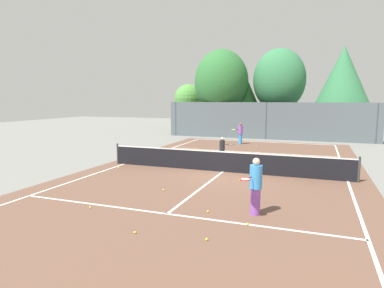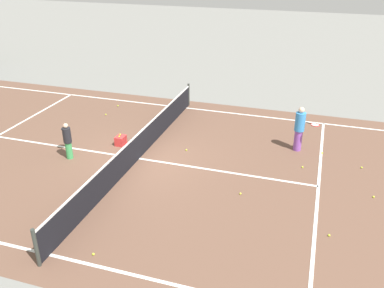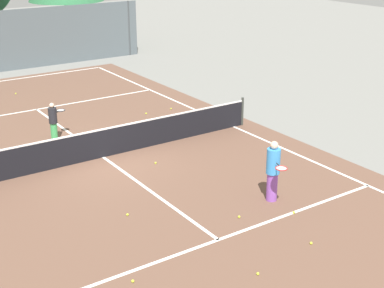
{
  "view_description": "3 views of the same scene",
  "coord_description": "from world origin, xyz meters",
  "px_view_note": "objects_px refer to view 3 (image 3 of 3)",
  "views": [
    {
      "loc": [
        4.18,
        -15.37,
        3.5
      ],
      "look_at": [
        -1.34,
        -0.67,
        1.38
      ],
      "focal_mm": 31.38,
      "sensor_mm": 36.0,
      "label": 1
    },
    {
      "loc": [
        -12.2,
        -5.95,
        7.12
      ],
      "look_at": [
        -0.01,
        -2.06,
        0.91
      ],
      "focal_mm": 38.5,
      "sensor_mm": 36.0,
      "label": 2
    },
    {
      "loc": [
        -7.13,
        -15.79,
        7.01
      ],
      "look_at": [
        1.31,
        -3.32,
        1.24
      ],
      "focal_mm": 52.04,
      "sensor_mm": 36.0,
      "label": 3
    }
  ],
  "objects_px": {
    "tennis_ball_3": "(16,94)",
    "tennis_ball_9": "(171,109)",
    "tennis_ball_6": "(133,281)",
    "tennis_ball_5": "(146,113)",
    "tennis_ball_4": "(258,274)",
    "player_2": "(273,170)",
    "tennis_ball_1": "(239,217)",
    "ball_crate": "(111,137)",
    "tennis_ball_2": "(294,212)",
    "tennis_ball_11": "(127,215)",
    "player_0": "(53,121)",
    "tennis_ball_8": "(311,243)",
    "tennis_ball_7": "(156,163)"
  },
  "relations": [
    {
      "from": "player_0",
      "to": "tennis_ball_2",
      "type": "height_order",
      "value": "player_0"
    },
    {
      "from": "tennis_ball_3",
      "to": "tennis_ball_9",
      "type": "bearing_deg",
      "value": -51.99
    },
    {
      "from": "player_0",
      "to": "tennis_ball_1",
      "type": "height_order",
      "value": "player_0"
    },
    {
      "from": "tennis_ball_5",
      "to": "tennis_ball_7",
      "type": "height_order",
      "value": "same"
    },
    {
      "from": "ball_crate",
      "to": "tennis_ball_2",
      "type": "xyz_separation_m",
      "value": [
        1.6,
        -7.61,
        -0.15
      ]
    },
    {
      "from": "player_0",
      "to": "tennis_ball_5",
      "type": "xyz_separation_m",
      "value": [
        4.21,
        0.79,
        -0.69
      ]
    },
    {
      "from": "player_2",
      "to": "tennis_ball_4",
      "type": "relative_size",
      "value": 26.56
    },
    {
      "from": "tennis_ball_5",
      "to": "tennis_ball_8",
      "type": "relative_size",
      "value": 1.0
    },
    {
      "from": "tennis_ball_2",
      "to": "tennis_ball_1",
      "type": "bearing_deg",
      "value": 155.19
    },
    {
      "from": "tennis_ball_2",
      "to": "tennis_ball_4",
      "type": "bearing_deg",
      "value": -148.34
    },
    {
      "from": "tennis_ball_2",
      "to": "tennis_ball_7",
      "type": "distance_m",
      "value": 5.15
    },
    {
      "from": "player_0",
      "to": "tennis_ball_5",
      "type": "relative_size",
      "value": 21.09
    },
    {
      "from": "tennis_ball_3",
      "to": "tennis_ball_11",
      "type": "distance_m",
      "value": 13.36
    },
    {
      "from": "tennis_ball_4",
      "to": "tennis_ball_8",
      "type": "xyz_separation_m",
      "value": [
        1.89,
        0.26,
        0.0
      ]
    },
    {
      "from": "player_0",
      "to": "tennis_ball_4",
      "type": "height_order",
      "value": "player_0"
    },
    {
      "from": "player_2",
      "to": "tennis_ball_5",
      "type": "xyz_separation_m",
      "value": [
        0.98,
        8.76,
        -0.87
      ]
    },
    {
      "from": "tennis_ball_3",
      "to": "tennis_ball_6",
      "type": "xyz_separation_m",
      "value": [
        -2.57,
        -16.01,
        0.0
      ]
    },
    {
      "from": "ball_crate",
      "to": "tennis_ball_5",
      "type": "xyz_separation_m",
      "value": [
        2.62,
        2.08,
        -0.15
      ]
    },
    {
      "from": "player_2",
      "to": "tennis_ball_6",
      "type": "bearing_deg",
      "value": -165.92
    },
    {
      "from": "player_0",
      "to": "tennis_ball_5",
      "type": "height_order",
      "value": "player_0"
    },
    {
      "from": "tennis_ball_11",
      "to": "tennis_ball_3",
      "type": "bearing_deg",
      "value": 84.61
    },
    {
      "from": "player_2",
      "to": "tennis_ball_1",
      "type": "height_order",
      "value": "player_2"
    },
    {
      "from": "player_2",
      "to": "tennis_ball_4",
      "type": "height_order",
      "value": "player_2"
    },
    {
      "from": "tennis_ball_5",
      "to": "tennis_ball_9",
      "type": "bearing_deg",
      "value": -0.59
    },
    {
      "from": "tennis_ball_6",
      "to": "tennis_ball_8",
      "type": "xyz_separation_m",
      "value": [
        4.28,
        -1.03,
        0.0
      ]
    },
    {
      "from": "tennis_ball_8",
      "to": "tennis_ball_4",
      "type": "bearing_deg",
      "value": -172.21
    },
    {
      "from": "player_0",
      "to": "tennis_ball_3",
      "type": "distance_m",
      "value": 6.85
    },
    {
      "from": "player_2",
      "to": "ball_crate",
      "type": "height_order",
      "value": "player_2"
    },
    {
      "from": "player_0",
      "to": "tennis_ball_3",
      "type": "height_order",
      "value": "player_0"
    },
    {
      "from": "tennis_ball_4",
      "to": "tennis_ball_11",
      "type": "xyz_separation_m",
      "value": [
        -1.08,
        4.0,
        0.0
      ]
    },
    {
      "from": "tennis_ball_3",
      "to": "tennis_ball_4",
      "type": "xyz_separation_m",
      "value": [
        -0.17,
        -17.3,
        0.0
      ]
    },
    {
      "from": "player_2",
      "to": "tennis_ball_3",
      "type": "height_order",
      "value": "player_2"
    },
    {
      "from": "tennis_ball_1",
      "to": "tennis_ball_8",
      "type": "bearing_deg",
      "value": -73.09
    },
    {
      "from": "player_0",
      "to": "tennis_ball_2",
      "type": "relative_size",
      "value": 21.09
    },
    {
      "from": "tennis_ball_7",
      "to": "tennis_ball_6",
      "type": "bearing_deg",
      "value": -124.91
    },
    {
      "from": "tennis_ball_4",
      "to": "player_0",
      "type": "bearing_deg",
      "value": 92.98
    },
    {
      "from": "tennis_ball_8",
      "to": "tennis_ball_9",
      "type": "distance_m",
      "value": 11.44
    },
    {
      "from": "player_0",
      "to": "tennis_ball_7",
      "type": "bearing_deg",
      "value": -64.61
    },
    {
      "from": "tennis_ball_7",
      "to": "tennis_ball_11",
      "type": "relative_size",
      "value": 1.0
    },
    {
      "from": "ball_crate",
      "to": "tennis_ball_1",
      "type": "relative_size",
      "value": 6.58
    },
    {
      "from": "ball_crate",
      "to": "tennis_ball_2",
      "type": "height_order",
      "value": "ball_crate"
    },
    {
      "from": "tennis_ball_4",
      "to": "tennis_ball_8",
      "type": "bearing_deg",
      "value": 7.79
    },
    {
      "from": "tennis_ball_6",
      "to": "tennis_ball_11",
      "type": "relative_size",
      "value": 1.0
    },
    {
      "from": "tennis_ball_4",
      "to": "tennis_ball_6",
      "type": "bearing_deg",
      "value": 151.68
    },
    {
      "from": "player_2",
      "to": "tennis_ball_3",
      "type": "relative_size",
      "value": 26.56
    },
    {
      "from": "tennis_ball_5",
      "to": "tennis_ball_11",
      "type": "distance_m",
      "value": 8.72
    },
    {
      "from": "tennis_ball_4",
      "to": "tennis_ball_5",
      "type": "height_order",
      "value": "same"
    },
    {
      "from": "tennis_ball_5",
      "to": "tennis_ball_11",
      "type": "relative_size",
      "value": 1.0
    },
    {
      "from": "tennis_ball_1",
      "to": "tennis_ball_7",
      "type": "relative_size",
      "value": 1.0
    },
    {
      "from": "tennis_ball_1",
      "to": "tennis_ball_6",
      "type": "height_order",
      "value": "same"
    }
  ]
}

